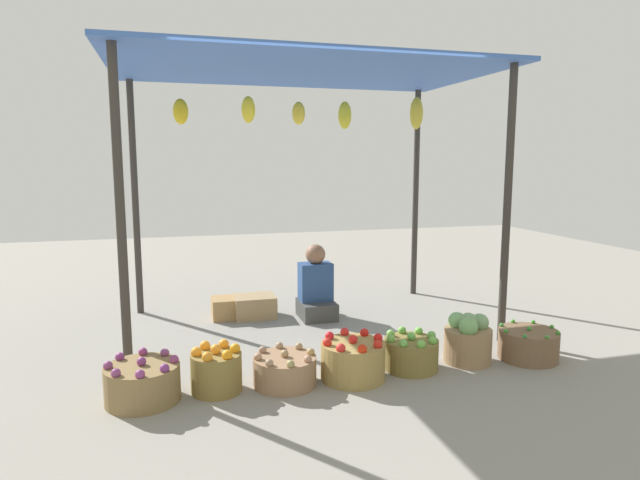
% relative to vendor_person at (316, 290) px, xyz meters
% --- Properties ---
extents(ground_plane, '(14.00, 14.00, 0.00)m').
position_rel_vendor_person_xyz_m(ground_plane, '(-0.18, -0.26, -0.30)').
color(ground_plane, gray).
extents(market_stall_structure, '(3.56, 2.18, 2.52)m').
position_rel_vendor_person_xyz_m(market_stall_structure, '(-0.18, -0.25, 2.02)').
color(market_stall_structure, '#38332D').
rests_on(market_stall_structure, ground).
extents(vendor_person, '(0.36, 0.44, 0.78)m').
position_rel_vendor_person_xyz_m(vendor_person, '(0.00, 0.00, 0.00)').
color(vendor_person, '#3F403E').
rests_on(vendor_person, ground).
extents(basket_purple_onions, '(0.51, 0.51, 0.32)m').
position_rel_vendor_person_xyz_m(basket_purple_onions, '(-1.69, -1.65, -0.16)').
color(basket_purple_onions, olive).
rests_on(basket_purple_onions, ground).
extents(basket_oranges, '(0.36, 0.36, 0.35)m').
position_rel_vendor_person_xyz_m(basket_oranges, '(-1.18, -1.62, -0.14)').
color(basket_oranges, olive).
rests_on(basket_oranges, ground).
extents(basket_potatoes, '(0.47, 0.47, 0.27)m').
position_rel_vendor_person_xyz_m(basket_potatoes, '(-0.68, -1.64, -0.19)').
color(basket_potatoes, '#957051').
rests_on(basket_potatoes, ground).
extents(basket_red_tomatoes, '(0.49, 0.49, 0.35)m').
position_rel_vendor_person_xyz_m(basket_red_tomatoes, '(-0.16, -1.67, -0.15)').
color(basket_red_tomatoes, olive).
rests_on(basket_red_tomatoes, ground).
extents(basket_green_apples, '(0.43, 0.43, 0.30)m').
position_rel_vendor_person_xyz_m(basket_green_apples, '(0.35, -1.60, -0.17)').
color(basket_green_apples, olive).
rests_on(basket_green_apples, ground).
extents(basket_cabbages, '(0.39, 0.39, 0.42)m').
position_rel_vendor_person_xyz_m(basket_cabbages, '(0.87, -1.59, -0.11)').
color(basket_cabbages, '#957450').
rests_on(basket_cabbages, ground).
extents(basket_green_chilies, '(0.49, 0.49, 0.28)m').
position_rel_vendor_person_xyz_m(basket_green_chilies, '(1.40, -1.66, -0.17)').
color(basket_green_chilies, brown).
rests_on(basket_green_chilies, ground).
extents(wooden_crate_near_vendor, '(0.43, 0.35, 0.23)m').
position_rel_vendor_person_xyz_m(wooden_crate_near_vendor, '(-0.63, 0.18, -0.18)').
color(wooden_crate_near_vendor, '#9C8159').
rests_on(wooden_crate_near_vendor, ground).
extents(wooden_crate_stacked_rear, '(0.44, 0.32, 0.21)m').
position_rel_vendor_person_xyz_m(wooden_crate_stacked_rear, '(-0.85, 0.23, -0.19)').
color(wooden_crate_stacked_rear, '#A27D4C').
rests_on(wooden_crate_stacked_rear, ground).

